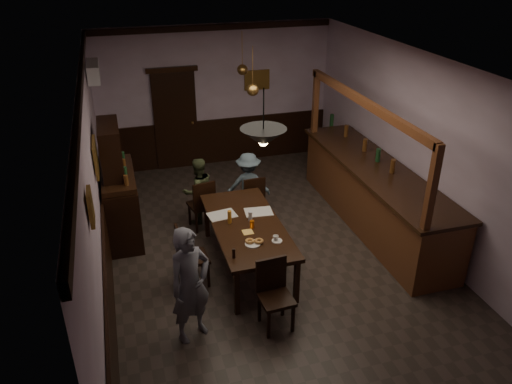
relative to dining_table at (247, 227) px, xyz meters
name	(u,v)px	position (x,y,z in m)	size (l,w,h in m)	color
room	(275,172)	(0.45, 0.07, 0.81)	(5.01, 8.01, 3.01)	#2D2621
dining_table	(247,227)	(0.00, 0.00, 0.00)	(1.01, 2.20, 0.75)	black
chair_far_left	(203,203)	(-0.43, 1.28, -0.18)	(0.47, 0.47, 0.92)	black
chair_far_right	(253,197)	(0.46, 1.28, -0.20)	(0.40, 0.40, 0.89)	black
chair_near	(274,291)	(-0.01, -1.32, -0.17)	(0.44, 0.44, 0.95)	black
chair_side	(188,255)	(-0.93, -0.20, -0.17)	(0.44, 0.44, 0.94)	black
person_standing	(190,285)	(-1.05, -1.25, 0.09)	(0.57, 0.37, 1.55)	slate
person_seated_left	(198,191)	(-0.45, 1.55, -0.08)	(0.58, 0.46, 1.20)	#424C2D
person_seated_right	(248,185)	(0.45, 1.55, -0.09)	(0.77, 0.44, 1.19)	slate
newspaper_left	(222,215)	(-0.30, 0.35, 0.07)	(0.42, 0.30, 0.01)	silver
newspaper_right	(259,212)	(0.27, 0.29, 0.07)	(0.42, 0.30, 0.01)	silver
napkin	(248,232)	(-0.05, -0.23, 0.07)	(0.15, 0.15, 0.00)	#FFC75D
saucer	(277,241)	(0.28, -0.58, 0.07)	(0.15, 0.15, 0.01)	white
coffee_cup	(276,238)	(0.26, -0.57, 0.11)	(0.08, 0.08, 0.07)	white
pastry_plate	(253,244)	(-0.07, -0.56, 0.07)	(0.22, 0.22, 0.01)	white
pastry_ring_a	(250,241)	(-0.10, -0.52, 0.10)	(0.13, 0.13, 0.04)	#C68C47
pastry_ring_b	(259,241)	(0.02, -0.55, 0.10)	(0.13, 0.13, 0.04)	#C68C47
soda_can	(252,224)	(0.04, -0.13, 0.12)	(0.07, 0.07, 0.12)	orange
beer_glass	(230,217)	(-0.24, 0.10, 0.16)	(0.06, 0.06, 0.20)	#BF721E
water_glass	(250,216)	(0.08, 0.08, 0.14)	(0.06, 0.06, 0.15)	silver
pepper_mill	(234,253)	(-0.40, -0.80, 0.13)	(0.04, 0.04, 0.14)	black
sideboard	(119,193)	(-1.76, 1.48, 0.11)	(0.53, 1.49, 1.97)	black
bar_counter	(374,194)	(2.44, 0.62, -0.10)	(0.96, 4.12, 2.31)	#542816
door_back	(176,121)	(-0.45, 4.02, 0.36)	(0.90, 0.06, 2.10)	black
ac_unit	(93,71)	(-1.93, 2.97, 1.76)	(0.20, 0.85, 0.30)	white
picture_left_small	(91,207)	(-2.01, -1.53, 1.46)	(0.04, 0.28, 0.36)	olive
picture_left_large	(96,157)	(-2.01, 0.87, 1.01)	(0.04, 0.62, 0.48)	olive
picture_back	(257,80)	(1.35, 4.03, 1.11)	(0.55, 0.04, 0.42)	olive
pendant_iron	(263,137)	(0.00, -0.80, 1.72)	(0.56, 0.56, 0.71)	black
pendant_brass_mid	(253,90)	(0.55, 1.58, 1.61)	(0.20, 0.20, 0.81)	#BF8C3F
pendant_brass_far	(242,70)	(0.75, 2.98, 1.61)	(0.20, 0.20, 0.81)	#BF8C3F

